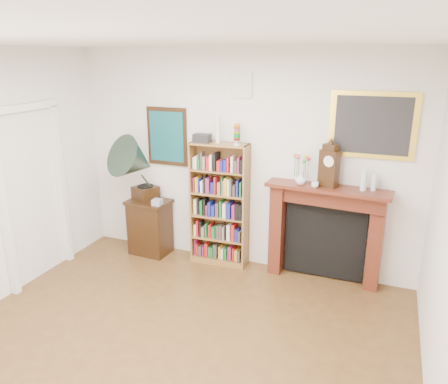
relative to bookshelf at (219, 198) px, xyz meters
name	(u,v)px	position (x,y,z in m)	size (l,w,h in m)	color
room	(136,233)	(0.25, -2.34, 0.48)	(4.51, 5.01, 2.81)	#533219
door_casing	(32,181)	(-1.96, -1.14, 0.35)	(0.08, 1.02, 2.17)	white
teal_poster	(167,137)	(-0.80, 0.13, 0.73)	(0.58, 0.04, 0.78)	black
small_picture	(242,85)	(0.25, 0.13, 1.43)	(0.26, 0.04, 0.30)	white
gilt_painting	(372,125)	(1.80, 0.13, 1.03)	(0.95, 0.04, 0.75)	yellow
bookshelf	(219,198)	(0.00, 0.00, 0.00)	(0.77, 0.30, 1.89)	brown
side_cabinet	(150,227)	(-1.02, -0.07, -0.53)	(0.57, 0.42, 0.78)	black
fireplace	(326,225)	(1.38, 0.05, -0.19)	(1.48, 0.45, 1.23)	#4B1D11
gramophone	(137,164)	(-1.10, -0.17, 0.40)	(0.80, 0.88, 0.95)	black
cd_stack	(157,202)	(-0.82, -0.19, -0.10)	(0.12, 0.12, 0.08)	#B7B7C4
mantel_clock	(329,166)	(1.37, 0.00, 0.56)	(0.25, 0.19, 0.51)	black
flower_vase	(301,179)	(1.06, -0.03, 0.38)	(0.13, 0.13, 0.14)	white
teacup	(315,185)	(1.24, -0.10, 0.35)	(0.08, 0.08, 0.07)	white
bottle_left	(364,180)	(1.77, -0.01, 0.43)	(0.07, 0.07, 0.24)	silver
bottle_right	(374,182)	(1.88, 0.02, 0.41)	(0.06, 0.06, 0.20)	silver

